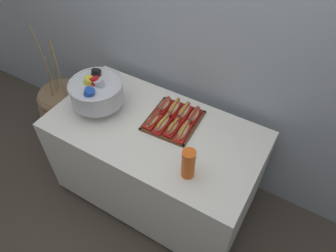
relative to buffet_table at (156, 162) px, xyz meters
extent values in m
plane|color=#4C4238|center=(0.00, 0.00, -0.40)|extent=(10.00, 10.00, 0.00)
cube|color=#9EA8B2|center=(0.00, 0.51, 0.90)|extent=(6.00, 0.10, 2.60)
cube|color=white|center=(0.00, 0.00, 0.00)|extent=(1.44, 0.77, 0.73)
cylinder|color=black|center=(-0.61, -0.27, -0.38)|extent=(0.05, 0.05, 0.04)
cylinder|color=black|center=(-0.61, 0.27, -0.38)|extent=(0.05, 0.05, 0.04)
cylinder|color=black|center=(0.61, 0.27, -0.38)|extent=(0.05, 0.05, 0.04)
cylinder|color=#896B4C|center=(-1.05, 0.14, -0.14)|extent=(0.37, 0.37, 0.53)
torus|color=#896B4C|center=(-1.05, 0.14, -0.36)|extent=(0.48, 0.48, 0.08)
torus|color=#896B4C|center=(-1.05, 0.14, -0.27)|extent=(0.51, 0.51, 0.08)
torus|color=#896B4C|center=(-1.05, 0.14, -0.18)|extent=(0.50, 0.50, 0.08)
torus|color=#896B4C|center=(-1.05, 0.14, -0.09)|extent=(0.47, 0.47, 0.08)
torus|color=#896B4C|center=(-1.05, 0.14, -0.01)|extent=(0.45, 0.45, 0.08)
torus|color=#896B4C|center=(-1.05, 0.14, 0.08)|extent=(0.42, 0.42, 0.08)
cylinder|color=#937F56|center=(-0.99, 0.14, 0.37)|extent=(0.07, 0.06, 0.48)
cylinder|color=#937F56|center=(-1.05, 0.07, 0.32)|extent=(0.07, 0.02, 0.38)
cylinder|color=#937F56|center=(-1.11, 0.13, 0.42)|extent=(0.09, 0.02, 0.59)
cylinder|color=#937F56|center=(-1.09, 0.19, 0.37)|extent=(0.05, 0.03, 0.49)
cube|color=#56331E|center=(0.08, 0.12, 0.37)|extent=(0.35, 0.38, 0.01)
cube|color=#56331E|center=(0.09, -0.05, 0.37)|extent=(0.33, 0.03, 0.01)
cube|color=#56331E|center=(0.07, 0.29, 0.37)|extent=(0.33, 0.03, 0.01)
cube|color=#56331E|center=(-0.08, 0.11, 0.37)|extent=(0.04, 0.36, 0.01)
cube|color=#56331E|center=(0.23, 0.13, 0.37)|extent=(0.04, 0.36, 0.01)
cube|color=red|center=(-0.03, 0.03, 0.38)|extent=(0.06, 0.15, 0.02)
ellipsoid|color=beige|center=(-0.03, 0.03, 0.40)|extent=(0.05, 0.14, 0.04)
cylinder|color=brown|center=(-0.03, 0.03, 0.41)|extent=(0.03, 0.13, 0.03)
cylinder|color=red|center=(-0.03, 0.03, 0.42)|extent=(0.01, 0.11, 0.01)
cube|color=red|center=(0.04, 0.04, 0.38)|extent=(0.06, 0.18, 0.02)
ellipsoid|color=#E0BC7F|center=(0.04, 0.04, 0.40)|extent=(0.05, 0.17, 0.04)
cylinder|color=#9E4C38|center=(0.04, 0.04, 0.42)|extent=(0.03, 0.17, 0.03)
cylinder|color=yellow|center=(0.04, 0.04, 0.43)|extent=(0.01, 0.14, 0.01)
cube|color=red|center=(0.12, 0.04, 0.38)|extent=(0.06, 0.15, 0.02)
ellipsoid|color=tan|center=(0.12, 0.04, 0.40)|extent=(0.05, 0.14, 0.04)
cylinder|color=brown|center=(0.12, 0.04, 0.41)|extent=(0.03, 0.14, 0.03)
cylinder|color=yellow|center=(0.12, 0.04, 0.43)|extent=(0.01, 0.12, 0.01)
cube|color=red|center=(0.19, 0.04, 0.38)|extent=(0.08, 0.18, 0.02)
ellipsoid|color=#E0BC7F|center=(0.19, 0.04, 0.40)|extent=(0.07, 0.17, 0.04)
cylinder|color=#9E4C38|center=(0.19, 0.04, 0.42)|extent=(0.05, 0.16, 0.03)
cylinder|color=yellow|center=(0.19, 0.04, 0.43)|extent=(0.02, 0.14, 0.01)
cube|color=#B21414|center=(-0.04, 0.20, 0.38)|extent=(0.07, 0.15, 0.02)
ellipsoid|color=beige|center=(-0.04, 0.20, 0.40)|extent=(0.05, 0.14, 0.04)
cylinder|color=#9E4C38|center=(-0.04, 0.20, 0.41)|extent=(0.03, 0.14, 0.03)
cylinder|color=red|center=(-0.04, 0.20, 0.43)|extent=(0.01, 0.12, 0.01)
cube|color=#B21414|center=(0.03, 0.20, 0.38)|extent=(0.08, 0.18, 0.02)
ellipsoid|color=#E0BC7F|center=(0.03, 0.20, 0.40)|extent=(0.07, 0.16, 0.04)
cylinder|color=brown|center=(0.03, 0.20, 0.42)|extent=(0.04, 0.16, 0.03)
cylinder|color=yellow|center=(0.03, 0.20, 0.43)|extent=(0.02, 0.13, 0.01)
cube|color=red|center=(0.11, 0.20, 0.38)|extent=(0.08, 0.17, 0.02)
ellipsoid|color=#E0BC7F|center=(0.11, 0.20, 0.40)|extent=(0.06, 0.16, 0.04)
cylinder|color=#9E4C38|center=(0.11, 0.20, 0.42)|extent=(0.04, 0.15, 0.03)
cylinder|color=yellow|center=(0.11, 0.20, 0.43)|extent=(0.02, 0.13, 0.01)
cube|color=#B21414|center=(0.18, 0.21, 0.38)|extent=(0.07, 0.16, 0.02)
ellipsoid|color=tan|center=(0.18, 0.21, 0.40)|extent=(0.06, 0.15, 0.04)
cylinder|color=#9E4C38|center=(0.18, 0.21, 0.41)|extent=(0.04, 0.14, 0.03)
cylinder|color=red|center=(0.18, 0.21, 0.42)|extent=(0.02, 0.12, 0.01)
cylinder|color=silver|center=(-0.44, -0.02, 0.37)|extent=(0.18, 0.18, 0.02)
cone|color=silver|center=(-0.44, -0.02, 0.41)|extent=(0.06, 0.06, 0.05)
cylinder|color=silver|center=(-0.44, -0.02, 0.50)|extent=(0.36, 0.36, 0.14)
torus|color=silver|center=(-0.44, -0.02, 0.57)|extent=(0.37, 0.37, 0.02)
cylinder|color=#B7BCC6|center=(-0.39, -0.01, 0.55)|extent=(0.12, 0.10, 0.14)
cylinder|color=red|center=(-0.44, -0.02, 0.55)|extent=(0.10, 0.10, 0.14)
cylinder|color=black|center=(-0.49, 0.04, 0.55)|extent=(0.10, 0.13, 0.15)
cylinder|color=yellow|center=(-0.49, -0.04, 0.55)|extent=(0.12, 0.10, 0.15)
cylinder|color=#1E47B2|center=(-0.41, -0.12, 0.55)|extent=(0.11, 0.09, 0.15)
cylinder|color=#EA5B19|center=(0.36, -0.21, 0.42)|extent=(0.08, 0.08, 0.11)
cylinder|color=#EA5B19|center=(0.36, -0.21, 0.44)|extent=(0.08, 0.08, 0.11)
cylinder|color=#EA5B19|center=(0.36, -0.21, 0.45)|extent=(0.08, 0.08, 0.11)
cylinder|color=#EA5B19|center=(0.36, -0.21, 0.47)|extent=(0.08, 0.08, 0.11)
cylinder|color=#EA5B19|center=(0.36, -0.21, 0.49)|extent=(0.08, 0.08, 0.11)
cylinder|color=#EA5B19|center=(0.36, -0.21, 0.51)|extent=(0.08, 0.08, 0.11)
camera|label=1|loc=(0.80, -1.17, 1.87)|focal=33.62mm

